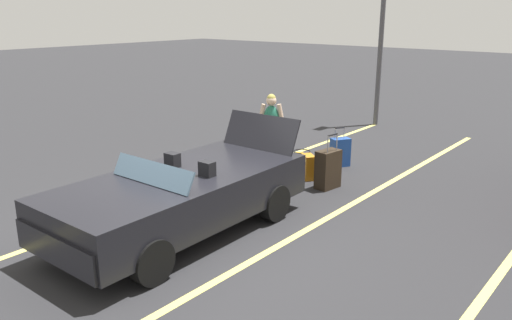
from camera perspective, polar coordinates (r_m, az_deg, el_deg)
ground_plane at (r=7.94m, az=-8.28°, el=-8.07°), size 80.00×80.00×0.00m
lot_line_near at (r=8.87m, az=-13.93°, el=-5.72°), size 18.00×0.12×0.01m
lot_line_mid at (r=7.05m, az=-0.35°, el=-11.20°), size 18.00×0.12×0.01m
convertible_car at (r=7.59m, az=-9.55°, el=-4.47°), size 4.21×1.90×1.52m
suitcase_large_black at (r=9.75m, az=8.06°, el=-1.03°), size 0.51×0.36×1.07m
suitcase_medium_bright at (r=11.19m, az=9.41°, el=0.88°), size 0.47×0.41×0.85m
suitcase_small_carryon at (r=10.25m, az=5.87°, el=-0.80°), size 0.36×0.39×0.50m
duffel_bag at (r=11.12m, az=5.14°, el=0.12°), size 0.42×0.67×0.34m
traveler_person at (r=10.48m, az=1.71°, el=3.52°), size 0.44×0.53×1.65m
parking_lamp_post at (r=15.27m, az=14.02°, el=15.48°), size 0.50×0.24×5.46m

